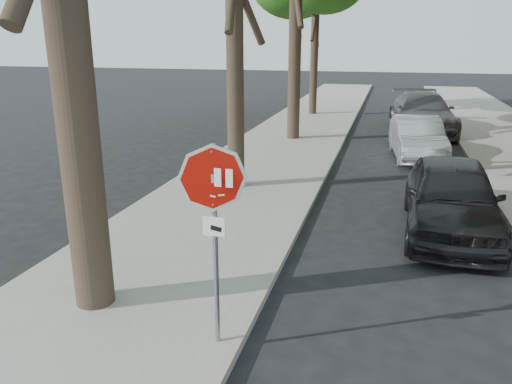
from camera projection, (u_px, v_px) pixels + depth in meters
The scene contains 8 objects.
ground at pixel (270, 357), 6.34m from camera, with size 120.00×120.00×0.00m, color black.
sidewalk_left at pixel (280, 149), 18.02m from camera, with size 4.00×55.00×0.12m, color gray.
curb_left at pixel (337, 152), 17.52m from camera, with size 0.12×55.00×0.13m, color #9E9384.
curb_right at pixel (471, 160), 16.43m from camera, with size 0.12×55.00×0.13m, color #9E9384.
stop_sign at pixel (214, 208), 5.92m from camera, with size 0.76×0.34×2.61m.
car_a at pixel (452, 197), 10.24m from camera, with size 1.81×4.50×1.53m, color black.
car_b at pixel (417, 138), 16.76m from camera, with size 1.46×4.20×1.38m, color #ADADB5.
car_c at pixel (422, 113), 21.51m from camera, with size 2.35×5.77×1.68m, color #48474C.
Camera 1 is at (1.23, -5.31, 3.87)m, focal length 35.00 mm.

